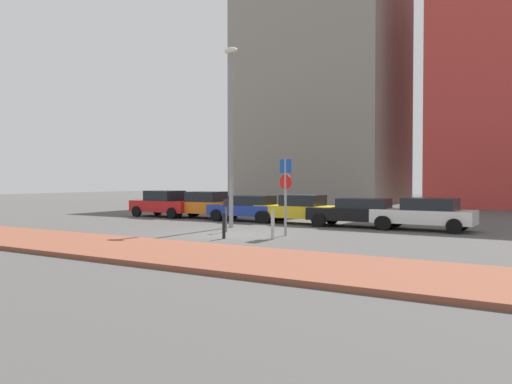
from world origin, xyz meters
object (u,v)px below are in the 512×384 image
Objects in this scene: parked_car_yellow at (300,209)px; parking_meter at (226,211)px; parked_car_red at (164,204)px; traffic_bollard_mid at (224,226)px; street_lamp at (231,124)px; parked_car_orange at (205,205)px; traffic_bollard_near at (273,225)px; parked_car_black at (358,212)px; parking_sign_post at (286,187)px; parked_car_blue at (248,208)px; parked_car_white at (425,213)px.

parked_car_yellow is 3.16× the size of parking_meter.
traffic_bollard_mid is at bearing -37.66° from parked_car_red.
street_lamp is (-1.80, -3.53, 4.09)m from parked_car_yellow.
parking_meter is 4.48m from street_lamp.
parked_car_red is 1.03× the size of parked_car_orange.
parked_car_orange is at bearing 139.12° from street_lamp.
parked_car_yellow is at bearing 108.66° from traffic_bollard_near.
parked_car_black reaches higher than traffic_bollard_mid.
parked_car_orange is at bearing 176.47° from parked_car_black.
parking_sign_post is at bearing 54.71° from traffic_bollard_mid.
parked_car_orange reaches higher than parked_car_blue.
parked_car_blue is 7.36m from parking_sign_post.
parked_car_red is 2.82m from parked_car_orange.
parked_car_white reaches higher than parking_meter.
parked_car_yellow is (6.23, -0.30, -0.04)m from parked_car_orange.
traffic_bollard_mid is at bearing -125.29° from parking_sign_post.
parked_car_black is (3.19, -0.28, -0.02)m from parked_car_yellow.
parked_car_white is at bearing -2.64° from parked_car_yellow.
parking_meter is at bearing -46.29° from parked_car_orange.
parked_car_yellow is 4.43× the size of traffic_bollard_mid.
parked_car_orange is (2.80, 0.35, -0.01)m from parked_car_red.
traffic_bollard_near is at bearing 24.34° from traffic_bollard_mid.
parked_car_red reaches higher than traffic_bollard_mid.
parked_car_black is at bearing 77.48° from parking_sign_post.
parked_car_orange is at bearing 133.71° from parking_meter.
parked_car_white is at bearing 35.88° from parking_meter.
street_lamp is at bearing 142.15° from traffic_bollard_near.
street_lamp is at bearing -40.88° from parked_car_orange.
parked_car_white is 3.14× the size of parking_meter.
parked_car_yellow reaches higher than parking_meter.
parked_car_yellow is 5.46m from parking_meter.
parked_car_red is at bearing -172.83° from parked_car_orange.
parking_sign_post is (5.10, -5.17, 1.21)m from parked_car_blue.
parked_car_white is (6.30, -0.29, 0.01)m from parked_car_yellow.
parked_car_red is 0.96× the size of parked_car_yellow.
parked_car_red reaches higher than parking_meter.
parked_car_blue is at bearing -8.16° from parked_car_orange.
parking_meter reaches higher than traffic_bollard_near.
parked_car_red is 8.99m from street_lamp.
parking_sign_post is (8.30, -5.63, 1.15)m from parked_car_orange.
parked_car_red is 6.00m from parked_car_blue.
parked_car_white is 1.40× the size of parking_sign_post.
parked_car_white is at bearing 57.74° from traffic_bollard_near.
traffic_bollard_near is at bearing -39.47° from parked_car_orange.
parked_car_blue is at bearing 134.57° from parking_sign_post.
street_lamp is (7.23, -3.48, 4.04)m from parked_car_red.
parked_car_black is at bearing 81.75° from traffic_bollard_near.
traffic_bollard_mid is at bearing -48.80° from parked_car_orange.
traffic_bollard_near is (-4.04, -6.40, -0.21)m from parked_car_white.
traffic_bollard_near is at bearing -71.34° from parked_car_yellow.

